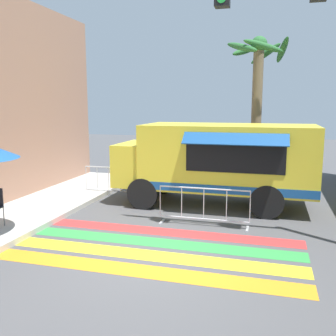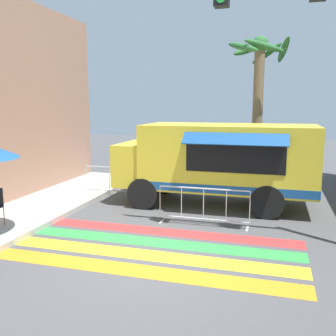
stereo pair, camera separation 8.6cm
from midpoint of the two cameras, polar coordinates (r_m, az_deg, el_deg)
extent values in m
plane|color=#4C4C4F|center=(8.10, -2.42, -13.32)|extent=(60.00, 60.00, 0.00)
cube|color=orange|center=(7.48, -4.21, -15.32)|extent=(6.40, 0.56, 0.01)
cube|color=yellow|center=(8.13, -2.31, -13.17)|extent=(6.40, 0.56, 0.01)
cube|color=green|center=(8.81, -0.73, -11.34)|extent=(6.40, 0.56, 0.01)
cube|color=red|center=(9.49, 0.61, -9.77)|extent=(6.40, 0.56, 0.01)
cube|color=yellow|center=(11.74, 9.43, 1.74)|extent=(5.19, 2.33, 1.96)
cube|color=yellow|center=(12.35, -2.66, 0.75)|extent=(1.83, 2.15, 1.33)
cube|color=#1E232D|center=(12.61, -6.41, 2.40)|extent=(0.06, 1.87, 0.50)
cube|color=black|center=(10.53, 10.35, 1.62)|extent=(2.75, 0.03, 0.88)
cube|color=#194C8C|center=(10.26, 10.32, 4.36)|extent=(2.85, 0.43, 0.31)
cube|color=#194C8C|center=(10.74, 8.58, -3.32)|extent=(5.19, 0.01, 0.24)
cylinder|color=black|center=(11.46, -3.62, -3.91)|extent=(0.96, 0.22, 0.96)
cylinder|color=black|center=(13.45, -0.55, -1.86)|extent=(0.96, 0.22, 0.96)
cylinder|color=black|center=(10.82, 15.06, -5.03)|extent=(0.96, 0.22, 0.96)
cylinder|color=black|center=(12.91, 15.25, -2.69)|extent=(0.96, 0.22, 0.96)
cylinder|color=#4C4C51|center=(10.32, -23.49, -6.76)|extent=(0.02, 0.02, 0.48)
cylinder|color=#B7BABF|center=(9.77, 5.72, -3.14)|extent=(2.38, 0.04, 0.04)
cylinder|color=#B7BABF|center=(9.98, 5.64, -7.74)|extent=(2.38, 0.04, 0.04)
cylinder|color=#B7BABF|center=(10.14, -0.97, -5.01)|extent=(0.02, 0.02, 0.82)
cylinder|color=#B7BABF|center=(9.98, 2.31, -5.24)|extent=(0.02, 0.02, 0.82)
cylinder|color=#B7BABF|center=(9.86, 5.68, -5.47)|extent=(0.02, 0.02, 0.82)
cylinder|color=#B7BABF|center=(9.78, 9.12, -5.67)|extent=(0.02, 0.02, 0.82)
cylinder|color=#B7BABF|center=(9.73, 12.61, -5.86)|extent=(0.02, 0.02, 0.82)
cube|color=#B7BABF|center=(10.28, -0.70, -8.16)|extent=(0.06, 0.44, 0.03)
cube|color=#B7BABF|center=(9.90, 12.20, -9.09)|extent=(0.06, 0.44, 0.03)
cylinder|color=#B7BABF|center=(13.17, -8.79, 0.11)|extent=(1.74, 0.04, 0.04)
cylinder|color=#B7BABF|center=(13.33, -8.70, -3.38)|extent=(1.74, 0.04, 0.04)
cylinder|color=#B7BABF|center=(13.63, -12.08, -1.43)|extent=(0.02, 0.02, 0.82)
cylinder|color=#B7BABF|center=(13.43, -10.44, -1.54)|extent=(0.02, 0.02, 0.82)
cylinder|color=#B7BABF|center=(13.24, -8.75, -1.64)|extent=(0.02, 0.02, 0.82)
cylinder|color=#B7BABF|center=(13.07, -7.01, -1.75)|extent=(0.02, 0.02, 0.82)
cylinder|color=#B7BABF|center=(12.91, -5.23, -1.87)|extent=(0.02, 0.02, 0.82)
cube|color=#B7BABF|center=(13.72, -11.81, -3.82)|extent=(0.06, 0.44, 0.03)
cube|color=#B7BABF|center=(13.05, -5.39, -4.35)|extent=(0.06, 0.44, 0.03)
cylinder|color=#7A664C|center=(14.73, 13.61, 7.19)|extent=(0.38, 0.38, 5.20)
sphere|color=#2D6B33|center=(14.88, 14.04, 17.82)|extent=(0.60, 0.60, 0.60)
ellipsoid|color=#2D6B33|center=(14.99, 17.36, 16.78)|extent=(0.55, 1.67, 0.91)
ellipsoid|color=#2D6B33|center=(15.45, 14.97, 16.49)|extent=(1.27, 0.66, 0.87)
ellipsoid|color=#2D6B33|center=(15.28, 11.88, 17.08)|extent=(0.99, 1.27, 0.59)
ellipsoid|color=#2D6B33|center=(14.31, 11.46, 17.62)|extent=(1.35, 1.35, 0.66)
ellipsoid|color=#2D6B33|center=(14.16, 14.62, 17.58)|extent=(1.47, 0.57, 0.62)
camera|label=1|loc=(0.04, -89.76, 0.04)|focal=40.00mm
camera|label=2|loc=(0.04, 90.24, -0.04)|focal=40.00mm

